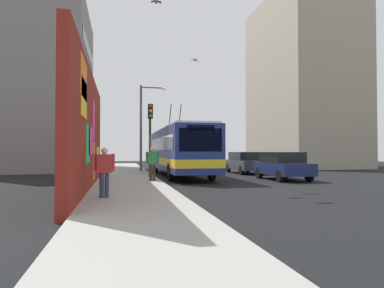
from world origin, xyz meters
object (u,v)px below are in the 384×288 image
at_px(city_bus, 179,149).
at_px(traffic_light, 150,128).
at_px(parked_car_dark_gray, 245,162).
at_px(pedestrian_near_wall, 104,168).
at_px(parked_car_navy, 282,165).
at_px(pedestrian_at_curb, 152,161).
at_px(street_lamp, 144,121).

bearing_deg(city_bus, traffic_light, 140.73).
height_order(parked_car_dark_gray, pedestrian_near_wall, pedestrian_near_wall).
height_order(parked_car_navy, pedestrian_at_curb, pedestrian_at_curb).
bearing_deg(traffic_light, pedestrian_near_wall, 165.18).
distance_m(city_bus, parked_car_dark_gray, 5.49).
xyz_separation_m(city_bus, parked_car_dark_gray, (1.51, -5.20, -0.92)).
height_order(city_bus, parked_car_dark_gray, city_bus).
height_order(parked_car_dark_gray, traffic_light, traffic_light).
bearing_deg(parked_car_navy, pedestrian_near_wall, 124.66).
distance_m(pedestrian_near_wall, traffic_light, 8.83).
distance_m(city_bus, parked_car_navy, 6.84).
bearing_deg(pedestrian_at_curb, city_bus, -23.63).
height_order(city_bus, traffic_light, city_bus).
bearing_deg(street_lamp, city_bus, -154.07).
height_order(parked_car_navy, parked_car_dark_gray, same).
height_order(pedestrian_near_wall, traffic_light, traffic_light).
bearing_deg(city_bus, pedestrian_at_curb, 156.37).
relative_size(parked_car_navy, street_lamp, 0.62).
relative_size(parked_car_navy, pedestrian_at_curb, 2.44).
relative_size(city_bus, parked_car_dark_gray, 2.75).
bearing_deg(pedestrian_near_wall, traffic_light, -14.82).
bearing_deg(street_lamp, parked_car_navy, -139.69).
relative_size(parked_car_dark_gray, street_lamp, 0.67).
height_order(traffic_light, street_lamp, street_lamp).
xyz_separation_m(city_bus, pedestrian_near_wall, (-10.96, 4.35, -0.68)).
distance_m(parked_car_dark_gray, street_lamp, 8.30).
bearing_deg(city_bus, street_lamp, 25.93).
bearing_deg(parked_car_dark_gray, city_bus, 106.17).
distance_m(parked_car_navy, traffic_light, 7.85).
bearing_deg(parked_car_navy, parked_car_dark_gray, -0.00).
bearing_deg(parked_car_dark_gray, traffic_light, 119.38).
height_order(pedestrian_at_curb, street_lamp, street_lamp).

